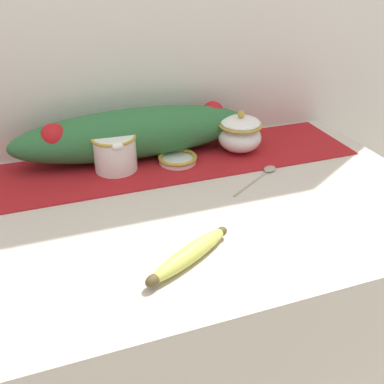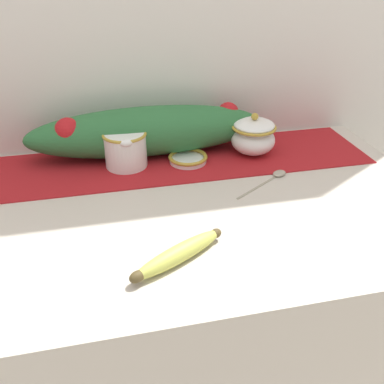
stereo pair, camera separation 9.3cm
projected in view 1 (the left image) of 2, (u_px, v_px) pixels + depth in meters
name	position (u px, v px, depth m)	size (l,w,h in m)	color
countertop	(169.00, 345.00, 1.20)	(1.30, 0.72, 0.92)	beige
back_wall	(121.00, 48.00, 1.14)	(2.10, 0.04, 2.40)	silver
table_runner	(141.00, 166.00, 1.15)	(1.20, 0.26, 0.00)	#A8191E
cream_pitcher	(115.00, 151.00, 1.10)	(0.12, 0.13, 0.10)	white
sugar_bowl	(240.00, 133.00, 1.20)	(0.12, 0.12, 0.12)	white
small_dish	(178.00, 159.00, 1.16)	(0.11, 0.11, 0.02)	white
banana	(189.00, 254.00, 0.80)	(0.20, 0.13, 0.03)	#CCD156
spoon	(267.00, 171.00, 1.12)	(0.17, 0.12, 0.01)	#A89E89
poinsettia_garland	(134.00, 133.00, 1.16)	(0.66, 0.15, 0.13)	#2D6B38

